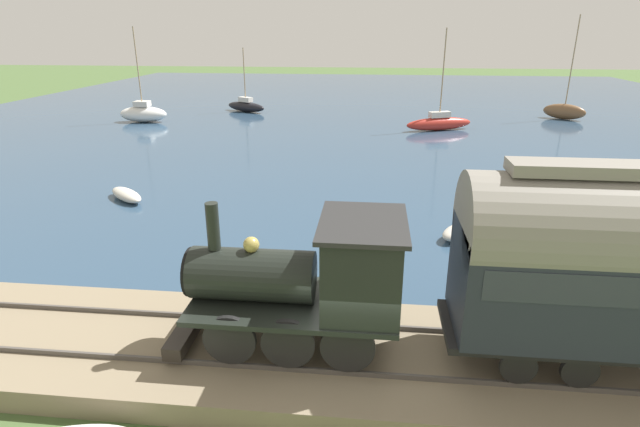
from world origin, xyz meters
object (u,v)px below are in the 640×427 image
(sailboat_brown, at_px, (564,111))
(rowboat_off_pier, at_px, (460,232))
(sailboat_red, at_px, (439,123))
(rowboat_near_shore, at_px, (496,281))
(sailboat_black, at_px, (246,106))
(sailboat_white, at_px, (143,113))
(rowboat_mid_harbor, at_px, (126,195))
(steam_locomotive, at_px, (313,275))

(sailboat_brown, bearing_deg, rowboat_off_pier, -170.54)
(sailboat_red, xyz_separation_m, rowboat_near_shore, (-26.25, 1.26, -0.35))
(sailboat_black, height_order, sailboat_white, sailboat_white)
(sailboat_red, relative_size, rowboat_mid_harbor, 3.06)
(sailboat_red, relative_size, sailboat_white, 0.99)
(sailboat_black, distance_m, rowboat_off_pier, 34.02)
(rowboat_mid_harbor, distance_m, rowboat_off_pier, 15.26)
(sailboat_black, distance_m, sailboat_white, 9.96)
(rowboat_mid_harbor, bearing_deg, rowboat_off_pier, -60.93)
(rowboat_mid_harbor, height_order, rowboat_off_pier, rowboat_off_pier)
(sailboat_red, bearing_deg, rowboat_off_pier, 153.01)
(rowboat_mid_harbor, relative_size, rowboat_near_shore, 1.20)
(steam_locomotive, relative_size, sailboat_brown, 0.60)
(rowboat_mid_harbor, xyz_separation_m, rowboat_off_pier, (-3.02, -14.96, 0.02))
(steam_locomotive, xyz_separation_m, rowboat_off_pier, (8.39, -4.70, -2.18))
(steam_locomotive, bearing_deg, rowboat_mid_harbor, 41.96)
(rowboat_off_pier, relative_size, rowboat_near_shore, 1.02)
(sailboat_brown, bearing_deg, steam_locomotive, -171.51)
(sailboat_brown, height_order, rowboat_off_pier, sailboat_brown)
(sailboat_red, height_order, sailboat_white, sailboat_white)
(steam_locomotive, height_order, rowboat_off_pier, steam_locomotive)
(rowboat_mid_harbor, bearing_deg, sailboat_black, 42.58)
(sailboat_white, bearing_deg, sailboat_black, -49.61)
(sailboat_brown, height_order, sailboat_white, sailboat_brown)
(sailboat_brown, bearing_deg, rowboat_near_shore, -167.13)
(steam_locomotive, bearing_deg, sailboat_red, -11.81)
(sailboat_brown, height_order, rowboat_near_shore, sailboat_brown)
(steam_locomotive, relative_size, sailboat_white, 0.67)
(rowboat_near_shore, bearing_deg, steam_locomotive, -178.49)
(sailboat_white, bearing_deg, sailboat_brown, -83.12)
(rowboat_off_pier, bearing_deg, sailboat_red, -53.49)
(steam_locomotive, distance_m, sailboat_brown, 41.44)
(sailboat_brown, distance_m, sailboat_white, 37.22)
(sailboat_brown, relative_size, rowboat_mid_harbor, 3.48)
(steam_locomotive, height_order, rowboat_near_shore, steam_locomotive)
(sailboat_white, distance_m, rowboat_mid_harbor, 22.05)
(sailboat_black, height_order, sailboat_red, sailboat_red)
(sailboat_red, relative_size, rowboat_near_shore, 3.66)
(sailboat_black, relative_size, sailboat_red, 0.77)
(sailboat_brown, relative_size, sailboat_black, 1.47)
(sailboat_red, height_order, rowboat_near_shore, sailboat_red)
(sailboat_brown, xyz_separation_m, sailboat_white, (-5.41, 36.83, 0.01))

